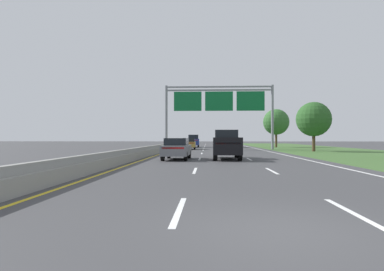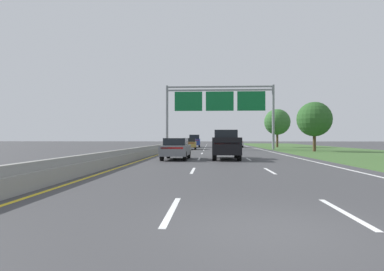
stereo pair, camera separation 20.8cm
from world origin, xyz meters
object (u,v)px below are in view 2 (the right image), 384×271
roadside_tree_mid (314,119)px  roadside_tree_far (277,122)px  overhead_sign_gantry (220,104)px  car_silver_right_lane_sedan (237,142)px  car_gold_left_lane_sedan (190,143)px  pickup_truck_black (226,145)px  car_grey_left_lane_sedan (176,148)px  car_blue_left_lane_suv (194,141)px

roadside_tree_mid → roadside_tree_far: size_ratio=0.90×
overhead_sign_gantry → car_silver_right_lane_sedan: 12.03m
roadside_tree_mid → car_silver_right_lane_sedan: bearing=113.8°
car_silver_right_lane_sedan → car_gold_left_lane_sedan: same height
car_gold_left_lane_sedan → roadside_tree_mid: size_ratio=0.77×
pickup_truck_black → car_gold_left_lane_sedan: size_ratio=1.22×
car_grey_left_lane_sedan → car_gold_left_lane_sedan: 21.89m
car_gold_left_lane_sedan → car_blue_left_lane_suv: car_blue_left_lane_suv is taller
car_blue_left_lane_suv → roadside_tree_far: (13.84, -0.30, 3.14)m
pickup_truck_black → car_silver_right_lane_sedan: (3.31, 31.55, -0.26)m
pickup_truck_black → car_silver_right_lane_sedan: 31.72m
overhead_sign_gantry → pickup_truck_black: 21.97m
car_grey_left_lane_sedan → car_blue_left_lane_suv: car_blue_left_lane_suv is taller
car_silver_right_lane_sedan → roadside_tree_mid: roadside_tree_mid is taller
car_silver_right_lane_sedan → roadside_tree_mid: size_ratio=0.76×
car_grey_left_lane_sedan → roadside_tree_mid: (14.58, 15.12, 2.94)m
pickup_truck_black → car_grey_left_lane_sedan: pickup_truck_black is taller
pickup_truck_black → car_grey_left_lane_sedan: size_ratio=1.22×
car_gold_left_lane_sedan → pickup_truck_black: bearing=-170.6°
car_silver_right_lane_sedan → car_blue_left_lane_suv: 7.18m
pickup_truck_black → car_blue_left_lane_suv: pickup_truck_black is taller
overhead_sign_gantry → car_blue_left_lane_suv: (-3.98, 10.42, -5.22)m
roadside_tree_mid → car_gold_left_lane_sedan: bearing=155.6°
car_blue_left_lane_suv → overhead_sign_gantry: bearing=-160.4°
car_silver_right_lane_sedan → roadside_tree_mid: bearing=-155.8°
overhead_sign_gantry → roadside_tree_mid: (10.77, -6.94, -2.56)m
car_grey_left_lane_sedan → roadside_tree_far: (13.67, 32.18, 3.42)m
overhead_sign_gantry → car_blue_left_lane_suv: bearing=110.9°
pickup_truck_black → car_grey_left_lane_sedan: (-3.69, -0.72, -0.26)m
overhead_sign_gantry → roadside_tree_far: bearing=45.7°
overhead_sign_gantry → car_blue_left_lane_suv: size_ratio=3.18×
roadside_tree_mid → roadside_tree_far: roadside_tree_far is taller
car_blue_left_lane_suv → car_grey_left_lane_sedan: bearing=179.0°
car_blue_left_lane_suv → roadside_tree_mid: roadside_tree_mid is taller
car_gold_left_lane_sedan → roadside_tree_far: bearing=-55.1°
car_blue_left_lane_suv → car_gold_left_lane_sedan: bearing=177.7°
car_grey_left_lane_sedan → car_gold_left_lane_sedan: size_ratio=1.00×
roadside_tree_mid → car_blue_left_lane_suv: bearing=130.3°
car_blue_left_lane_suv → roadside_tree_mid: 22.93m
overhead_sign_gantry → car_silver_right_lane_sedan: (3.19, 10.21, -5.50)m
pickup_truck_black → roadside_tree_far: 33.15m
overhead_sign_gantry → car_grey_left_lane_sedan: (-3.81, -22.06, -5.50)m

